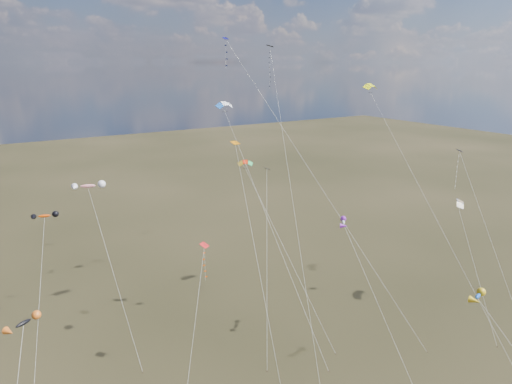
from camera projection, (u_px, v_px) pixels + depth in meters
diamond_black_high at (272, 82)px, 68.96m from camera, size 12.20×29.00×37.58m
diamond_navy_tall at (246, 83)px, 59.16m from camera, size 15.36×24.60×38.15m
diamond_black_mid at (267, 226)px, 59.37m from camera, size 8.37×12.99×21.23m
diamond_red_low at (204, 269)px, 52.18m from camera, size 8.55×10.87×15.13m
diamond_navy_right at (460, 177)px, 66.55m from camera, size 2.57×14.90×22.85m
diamond_orange_center at (247, 208)px, 52.89m from camera, size 2.93×14.80×25.89m
parafoil_yellow at (372, 86)px, 66.89m from camera, size 3.45×29.36×32.41m
parafoil_blue_white at (225, 105)px, 62.57m from camera, size 2.91×22.78×30.19m
parafoil_striped at (460, 201)px, 66.36m from camera, size 7.61×13.09×16.24m
parafoil_tricolor at (246, 163)px, 62.84m from camera, size 4.29×17.67×22.29m
novelty_black_orange at (23, 324)px, 40.78m from camera, size 5.77×11.49×12.97m
novelty_orange_black at (44, 216)px, 58.56m from camera, size 6.21×13.27×16.48m
novelty_white_purple at (344, 223)px, 57.99m from camera, size 2.25×14.77×15.81m
novelty_redwhite_stripe at (88, 186)px, 60.61m from camera, size 4.08×17.05×19.75m
novelty_blue_yellow at (478, 297)px, 44.66m from camera, size 6.09×10.69×13.40m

